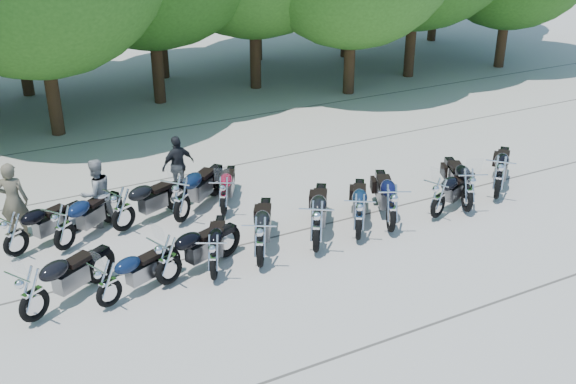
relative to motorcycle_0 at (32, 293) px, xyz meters
name	(u,v)px	position (x,y,z in m)	size (l,w,h in m)	color
ground	(319,262)	(5.91, -0.54, -0.67)	(90.00, 90.00, 0.00)	#A29C92
motorcycle_0	(32,293)	(0.00, 0.00, 0.00)	(0.72, 2.36, 1.34)	black
motorcycle_1	(108,283)	(1.37, -0.17, -0.08)	(0.63, 2.07, 1.17)	#0B1834
motorcycle_2	(168,259)	(2.67, 0.06, -0.02)	(0.70, 2.29, 1.29)	black
motorcycle_3	(214,256)	(3.57, -0.18, -0.07)	(0.64, 2.11, 1.19)	black
motorcycle_4	(260,241)	(4.65, -0.17, 0.01)	(0.73, 2.41, 1.36)	black
motorcycle_5	(317,225)	(6.05, -0.16, 0.05)	(0.77, 2.54, 1.43)	black
motorcycle_6	(359,216)	(7.21, -0.11, -0.01)	(0.71, 2.34, 1.33)	#0C1E38
motorcycle_7	(392,207)	(8.09, -0.15, 0.03)	(0.75, 2.48, 1.40)	black
motorcycle_8	(439,197)	(9.55, -0.09, -0.05)	(0.66, 2.17, 1.23)	black
motorcycle_9	(468,189)	(10.43, -0.15, 0.00)	(0.72, 2.37, 1.34)	black
motorcycle_10	(499,176)	(11.64, 0.05, 0.03)	(0.75, 2.47, 1.39)	black
motorcycle_11	(14,234)	(0.02, 2.73, -0.05)	(0.67, 2.20, 1.25)	black
motorcycle_12	(63,226)	(1.04, 2.53, -0.02)	(0.69, 2.28, 1.29)	#0D1B3C
motorcycle_13	(123,208)	(2.46, 2.80, -0.01)	(0.71, 2.32, 1.31)	black
motorcycle_14	(181,198)	(3.85, 2.60, 0.04)	(0.76, 2.49, 1.41)	#0B1832
motorcycle_15	(224,195)	(4.91, 2.51, -0.08)	(0.64, 2.09, 1.18)	maroon
rider_0	(13,201)	(0.18, 3.79, 0.27)	(0.69, 0.45, 1.88)	brown
rider_1	(97,193)	(2.03, 3.49, 0.19)	(0.84, 0.65, 1.72)	gray
rider_2	(178,165)	(4.38, 4.36, 0.15)	(0.96, 0.40, 1.63)	black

